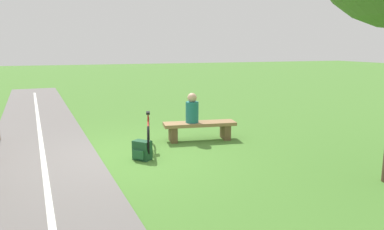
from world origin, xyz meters
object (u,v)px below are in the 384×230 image
(bench, at_px, (200,128))
(person_seated, at_px, (192,109))
(bicycle, at_px, (148,135))
(backpack, at_px, (142,150))

(bench, bearing_deg, person_seated, 0.00)
(bench, height_order, bicycle, bicycle)
(bench, relative_size, backpack, 4.41)
(backpack, bearing_deg, person_seated, -142.72)
(backpack, bearing_deg, bicycle, -114.25)
(bench, xyz_separation_m, person_seated, (0.18, -0.02, 0.46))
(person_seated, relative_size, bicycle, 0.44)
(bench, height_order, backpack, bench)
(backpack, bearing_deg, bench, -146.52)
(bench, bearing_deg, backpack, 41.03)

